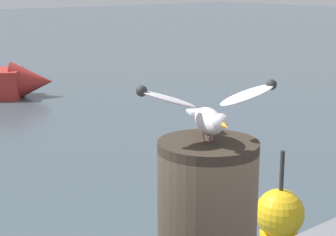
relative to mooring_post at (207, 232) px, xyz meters
The scene contains 3 objects.
mooring_post is the anchor object (origin of this frame).
seagull 0.51m from the mooring_post, 115.08° to the right, with size 0.55×0.37×0.24m.
channel_buoy 4.36m from the mooring_post, 34.12° to the left, with size 0.56×0.56×1.33m.
Camera 1 is at (-2.15, -1.83, 3.16)m, focal length 61.21 mm.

